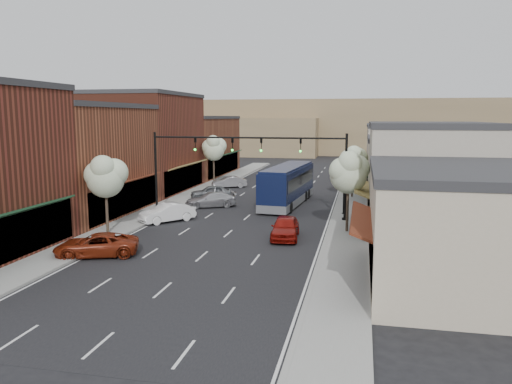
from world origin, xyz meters
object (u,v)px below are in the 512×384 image
Objects in this scene: tree_left_far at (214,148)px; parked_car_c at (211,200)px; lamp_post_far at (350,162)px; parked_car_a at (96,245)px; parked_car_d at (211,192)px; signal_mast_right at (316,163)px; tree_right_near at (349,172)px; lamp_post_near at (344,180)px; signal_mast_left at (182,161)px; parked_car_b at (167,213)px; tree_left_near at (106,176)px; coach_bus at (288,185)px; red_hatchback at (285,227)px; parked_car_e at (229,182)px; tree_right_far at (353,159)px.

tree_left_far is 15.03m from parked_car_c.
tree_left_far is 1.38× the size of lamp_post_far.
parked_car_d is at bearing 158.66° from parked_car_a.
signal_mast_right reaches higher than lamp_post_far.
signal_mast_right is 1.38× the size of tree_right_near.
lamp_post_near is 1.00× the size of lamp_post_far.
parked_car_d is (-0.10, 8.46, -3.92)m from signal_mast_left.
parked_car_c is at bearing 118.22° from parked_car_b.
parked_car_c is at bearing 72.07° from tree_left_near.
parked_car_c is (-12.71, 8.01, -3.76)m from tree_right_near.
signal_mast_right is at bearing -59.62° from coach_bus.
red_hatchback is at bearing -102.25° from signal_mast_right.
lamp_post_near is at bearing 57.53° from parked_car_c.
parked_car_b is at bearing -93.55° from signal_mast_left.
signal_mast_left is at bearing 141.89° from red_hatchback.
tree_right_near is 1.34× the size of lamp_post_far.
signal_mast_right is 7.95m from coach_bus.
parked_car_d is at bearing 171.15° from parked_car_c.
signal_mast_right is at bearing 42.74° from parked_car_c.
red_hatchback is (-4.14, -2.45, -3.68)m from tree_right_near.
parked_car_e is at bearing 162.81° from parked_car_d.
tree_right_far is 1.31× the size of parked_car_d.
tree_right_far is at bearing 129.89° from parked_car_a.
tree_left_near reaches higher than lamp_post_near.
red_hatchback is at bearing -149.34° from tree_right_near.
coach_bus is 21.78m from parked_car_a.
red_hatchback reaches higher than parked_car_d.
tree_right_near is 25.48m from parked_car_e.
signal_mast_right is 7.69m from red_hatchback.
tree_left_near is at bearing -177.53° from red_hatchback.
lamp_post_far is at bearing 56.14° from signal_mast_left.
tree_right_far is 1.21× the size of parked_car_b.
parked_car_d is (-8.12, 1.71, -1.22)m from coach_bus.
parked_car_d is (-1.36, 4.50, 0.02)m from parked_car_c.
parked_car_c is (1.44, 7.01, -0.05)m from parked_car_b.
tree_left_near is 1.41× the size of parked_car_e.
tree_left_far is 1.38× the size of lamp_post_near.
tree_left_near is 1.27× the size of parked_car_b.
signal_mast_right is 1.34× the size of tree_left_far.
parked_car_e is (-13.83, -3.36, -2.34)m from lamp_post_far.
tree_right_far is 15.48m from parked_car_e.
parked_car_e is (0.17, 29.86, -0.02)m from parked_car_a.
lamp_post_near is at bearing 118.23° from parked_car_a.
lamp_post_near is at bearing 10.56° from signal_mast_left.
parked_car_a is at bearing -86.23° from tree_left_far.
parked_car_b is 1.11× the size of parked_car_e.
tree_right_far is 0.95× the size of tree_left_near.
tree_right_far is 17.66m from tree_left_far.
parked_car_a is (2.05, -31.16, -3.92)m from tree_left_far.
tree_right_far is at bearing 84.58° from parked_car_d.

